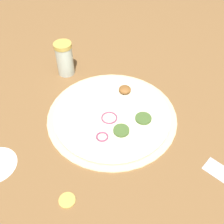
{
  "coord_description": "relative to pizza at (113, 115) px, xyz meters",
  "views": [
    {
      "loc": [
        -0.1,
        -0.47,
        0.53
      ],
      "look_at": [
        0.0,
        0.0,
        0.02
      ],
      "focal_mm": 42.0,
      "sensor_mm": 36.0,
      "label": 1
    }
  ],
  "objects": [
    {
      "name": "pizza",
      "position": [
        0.0,
        0.0,
        0.0
      ],
      "size": [
        0.35,
        0.35,
        0.03
      ],
      "color": "beige",
      "rests_on": "ground_plane"
    },
    {
      "name": "ground_plane",
      "position": [
        -0.0,
        -0.0,
        -0.01
      ],
      "size": [
        3.0,
        3.0,
        0.0
      ],
      "primitive_type": "plane",
      "color": "brown"
    },
    {
      "name": "loose_cap",
      "position": [
        -0.14,
        -0.22,
        -0.0
      ],
      "size": [
        0.04,
        0.04,
        0.01
      ],
      "color": "gold",
      "rests_on": "ground_plane"
    },
    {
      "name": "spice_jar",
      "position": [
        -0.11,
        0.22,
        0.05
      ],
      "size": [
        0.05,
        0.05,
        0.11
      ],
      "color": "silver",
      "rests_on": "ground_plane"
    }
  ]
}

